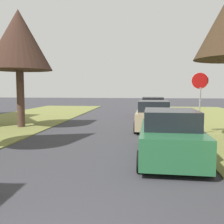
{
  "coord_description": "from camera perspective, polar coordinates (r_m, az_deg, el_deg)",
  "views": [
    {
      "loc": [
        1.6,
        -1.97,
        2.23
      ],
      "look_at": [
        0.61,
        6.27,
        1.48
      ],
      "focal_mm": 41.2,
      "sensor_mm": 36.0,
      "label": 1
    }
  ],
  "objects": [
    {
      "name": "parked_sedan_tan",
      "position": [
        14.39,
        9.15,
        -0.89
      ],
      "size": [
        2.05,
        4.45,
        1.57
      ],
      "color": "tan",
      "rests_on": "ground"
    },
    {
      "name": "parked_sedan_red",
      "position": [
        20.73,
        9.05,
        0.95
      ],
      "size": [
        2.05,
        4.45,
        1.57
      ],
      "color": "red",
      "rests_on": "ground"
    },
    {
      "name": "stop_sign_far",
      "position": [
        13.01,
        18.89,
        4.76
      ],
      "size": [
        0.81,
        0.31,
        2.97
      ],
      "color": "#9EA0A5",
      "rests_on": "grass_verge_right"
    },
    {
      "name": "street_tree_left_mid_b",
      "position": [
        15.83,
        -19.99,
        14.67
      ],
      "size": [
        3.66,
        3.66,
        6.6
      ],
      "color": "#4C342C",
      "rests_on": "grass_verge_left"
    },
    {
      "name": "parked_sedan_green",
      "position": [
        8.48,
        12.71,
        -5.18
      ],
      "size": [
        2.05,
        4.45,
        1.57
      ],
      "color": "#28663D",
      "rests_on": "ground"
    }
  ]
}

